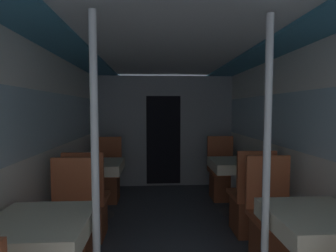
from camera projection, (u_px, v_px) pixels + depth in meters
name	position (u px, v px, depth m)	size (l,w,h in m)	color
wall_left	(48.00, 144.00, 2.81)	(0.05, 6.51, 2.07)	silver
wall_right	(287.00, 142.00, 2.96)	(0.05, 6.51, 2.07)	silver
ceiling_panel	(171.00, 48.00, 2.81)	(2.65, 6.51, 0.07)	silver
bulkhead_far	(163.00, 131.00, 4.96)	(2.60, 0.09, 2.07)	gray
dining_table_left_0	(40.00, 235.00, 1.69)	(0.63, 0.63, 0.75)	#4C4C51
chair_left_far_0	(70.00, 239.00, 2.32)	(0.43, 0.43, 1.00)	brown
support_pole_left_0	(95.00, 174.00, 1.69)	(0.05, 0.05, 2.07)	silver
dining_table_left_1	(99.00, 170.00, 3.51)	(0.63, 0.63, 0.75)	#4C4C51
chair_left_near_1	(88.00, 212.00, 2.93)	(0.43, 0.43, 1.00)	brown
chair_left_far_1	(107.00, 182.00, 4.14)	(0.43, 0.43, 1.00)	brown
dining_table_right_0	(316.00, 228.00, 1.80)	(0.63, 0.63, 0.75)	#4C4C51
chair_right_far_0	(274.00, 233.00, 2.42)	(0.43, 0.43, 1.00)	brown
support_pole_right_0	(266.00, 171.00, 1.75)	(0.05, 0.05, 2.07)	silver
dining_table_right_1	(234.00, 168.00, 3.62)	(0.63, 0.63, 0.75)	#4C4C51
chair_right_near_1	(250.00, 208.00, 3.04)	(0.43, 0.43, 1.00)	brown
chair_right_far_1	(222.00, 180.00, 4.24)	(0.43, 0.43, 1.00)	brown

